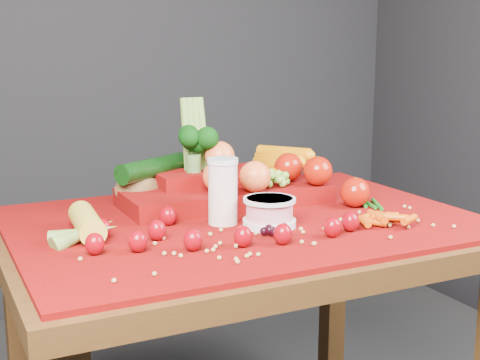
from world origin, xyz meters
name	(u,v)px	position (x,y,z in m)	size (l,w,h in m)	color
table	(244,262)	(0.00, 0.00, 0.66)	(1.10, 0.80, 0.75)	#341C0B
red_cloth	(244,221)	(0.00, 0.00, 0.76)	(1.05, 0.75, 0.01)	#720703
milk_glass	(223,189)	(-0.06, -0.02, 0.84)	(0.07, 0.07, 0.15)	beige
yogurt_bowl	(269,211)	(0.02, -0.09, 0.80)	(0.12, 0.12, 0.07)	silver
strawberry_scatter	(208,230)	(-0.15, -0.14, 0.79)	(0.58, 0.28, 0.05)	maroon
dark_grape_cluster	(278,231)	(0.00, -0.17, 0.78)	(0.06, 0.05, 0.03)	black
soybean_scatter	(286,239)	(0.00, -0.20, 0.77)	(0.84, 0.24, 0.01)	tan
corn_ear	(85,230)	(-0.37, -0.01, 0.78)	(0.19, 0.24, 0.06)	gold
potato	(138,190)	(-0.18, 0.23, 0.80)	(0.12, 0.09, 0.08)	brown
baby_carrot_pile	(381,220)	(0.24, -0.20, 0.78)	(0.17, 0.17, 0.03)	#BF4806
green_bean_pile	(368,202)	(0.35, -0.01, 0.77)	(0.14, 0.12, 0.01)	#166116
produce_mound	(233,180)	(0.04, 0.15, 0.82)	(0.59, 0.38, 0.27)	#720703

